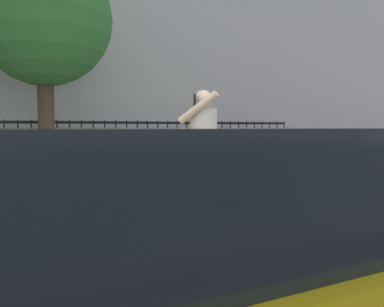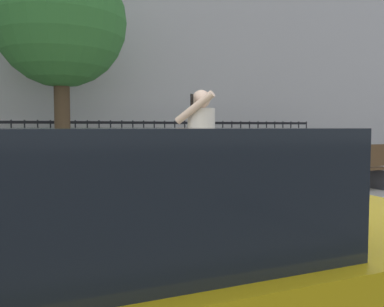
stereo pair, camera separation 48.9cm
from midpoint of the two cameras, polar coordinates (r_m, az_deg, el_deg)
The scene contains 8 objects.
ground_plane at distance 3.85m, azimuth 1.22°, elevation -18.53°, with size 60.00×60.00×0.00m, color #333338.
sidewalk at distance 5.81m, azimuth -7.64°, elevation -10.07°, with size 28.00×4.40×0.15m, color #B2ADA3.
building_facade at distance 12.27m, azimuth -15.79°, elevation 18.68°, with size 28.00×4.00×9.31m, color #BCB7B2.
iron_fence at distance 9.28m, azimuth -13.53°, elevation 0.91°, with size 12.03×0.04×1.60m.
taxi_yellow at distance 2.13m, azimuth -4.49°, elevation -17.10°, with size 4.23×1.92×1.45m.
pedestrian_on_phone at distance 5.14m, azimuth 4.12°, elevation 0.56°, with size 0.70×0.69×1.76m.
street_bench at distance 9.04m, azimuth 22.99°, elevation -1.70°, with size 1.60×0.45×0.95m.
street_tree_mid at distance 8.55m, azimuth -16.09°, elevation 16.94°, with size 2.50×2.50×4.72m.
Camera 2 is at (-1.21, -3.37, 1.46)m, focal length 38.68 mm.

